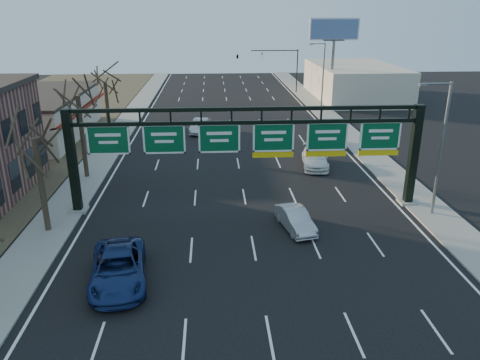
{
  "coord_description": "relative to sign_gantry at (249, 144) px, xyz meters",
  "views": [
    {
      "loc": [
        -2.29,
        -22.39,
        13.33
      ],
      "look_at": [
        -0.62,
        4.94,
        3.2
      ],
      "focal_mm": 35.0,
      "sensor_mm": 36.0,
      "label": 1
    }
  ],
  "objects": [
    {
      "name": "sidewalk_left",
      "position": [
        -12.96,
        12.0,
        -4.57
      ],
      "size": [
        3.0,
        120.0,
        0.12
      ],
      "primitive_type": "cube",
      "color": "gray",
      "rests_on": "ground"
    },
    {
      "name": "building_right_distant",
      "position": [
        19.84,
        42.0,
        -2.13
      ],
      "size": [
        12.0,
        20.0,
        5.0
      ],
      "primitive_type": "cube",
      "color": "beige",
      "rests_on": "ground"
    },
    {
      "name": "billboard_right",
      "position": [
        14.84,
        36.98,
        4.43
      ],
      "size": [
        7.0,
        0.5,
        12.0
      ],
      "color": "slate",
      "rests_on": "ground"
    },
    {
      "name": "car_silver_sedan",
      "position": [
        2.71,
        -3.68,
        -3.96
      ],
      "size": [
        2.26,
        4.3,
        1.35
      ],
      "primitive_type": "imported",
      "rotation": [
        0.0,
        0.0,
        0.21
      ],
      "color": "#A4A5A9",
      "rests_on": "ground"
    },
    {
      "name": "sign_gantry",
      "position": [
        0.0,
        0.0,
        0.0
      ],
      "size": [
        24.6,
        1.2,
        7.2
      ],
      "color": "black",
      "rests_on": "ground"
    },
    {
      "name": "cream_strip",
      "position": [
        -21.64,
        21.0,
        -2.27
      ],
      "size": [
        10.9,
        18.4,
        4.7
      ],
      "color": "beige",
      "rests_on": "ground"
    },
    {
      "name": "ground",
      "position": [
        -0.16,
        -8.0,
        -4.63
      ],
      "size": [
        160.0,
        160.0,
        0.0
      ],
      "primitive_type": "plane",
      "color": "black",
      "rests_on": "ground"
    },
    {
      "name": "lane_markings",
      "position": [
        -0.16,
        12.0,
        -4.62
      ],
      "size": [
        21.6,
        120.0,
        0.01
      ],
      "primitive_type": "cube",
      "color": "white",
      "rests_on": "ground"
    },
    {
      "name": "streetlight_far",
      "position": [
        12.31,
        32.0,
        0.45
      ],
      "size": [
        2.15,
        0.22,
        9.0
      ],
      "color": "slate",
      "rests_on": "sidewalk_right"
    },
    {
      "name": "tree_mid",
      "position": [
        -12.96,
        7.0,
        3.23
      ],
      "size": [
        3.6,
        3.6,
        9.24
      ],
      "color": "#31251B",
      "rests_on": "sidewalk_left"
    },
    {
      "name": "car_silver_distant",
      "position": [
        -3.77,
        21.43,
        -3.86
      ],
      "size": [
        2.55,
        4.91,
        1.54
      ],
      "primitive_type": "imported",
      "rotation": [
        0.0,
        0.0,
        -0.21
      ],
      "color": "#ADAEB2",
      "rests_on": "ground"
    },
    {
      "name": "tree_gantry",
      "position": [
        -12.96,
        -3.0,
        2.48
      ],
      "size": [
        3.6,
        3.6,
        8.48
      ],
      "color": "#31251B",
      "rests_on": "sidewalk_left"
    },
    {
      "name": "streetlight_near",
      "position": [
        12.31,
        -2.0,
        0.45
      ],
      "size": [
        2.15,
        0.22,
        9.0
      ],
      "color": "slate",
      "rests_on": "sidewalk_right"
    },
    {
      "name": "car_white_wagon",
      "position": [
        6.6,
        8.67,
        -3.87
      ],
      "size": [
        2.73,
        5.43,
        1.51
      ],
      "primitive_type": "imported",
      "rotation": [
        0.0,
        0.0,
        -0.12
      ],
      "color": "white",
      "rests_on": "ground"
    },
    {
      "name": "sidewalk_right",
      "position": [
        12.64,
        12.0,
        -4.57
      ],
      "size": [
        3.0,
        120.0,
        0.12
      ],
      "primitive_type": "cube",
      "color": "gray",
      "rests_on": "ground"
    },
    {
      "name": "tree_far",
      "position": [
        -12.96,
        17.0,
        2.86
      ],
      "size": [
        3.6,
        3.6,
        8.86
      ],
      "color": "#31251B",
      "rests_on": "sidewalk_left"
    },
    {
      "name": "car_blue_suv",
      "position": [
        -7.4,
        -9.22,
        -3.81
      ],
      "size": [
        3.53,
        6.24,
        1.64
      ],
      "primitive_type": "imported",
      "rotation": [
        0.0,
        0.0,
        0.14
      ],
      "color": "navy",
      "rests_on": "ground"
    },
    {
      "name": "traffic_signal_mast",
      "position": [
        5.53,
        47.0,
        0.87
      ],
      "size": [
        10.16,
        0.54,
        7.0
      ],
      "color": "black",
      "rests_on": "ground"
    },
    {
      "name": "car_grey_far",
      "position": [
        9.58,
        14.88,
        -3.93
      ],
      "size": [
        2.11,
        4.27,
        1.4
      ],
      "primitive_type": "imported",
      "rotation": [
        0.0,
        0.0,
        0.12
      ],
      "color": "#45484B",
      "rests_on": "ground"
    }
  ]
}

